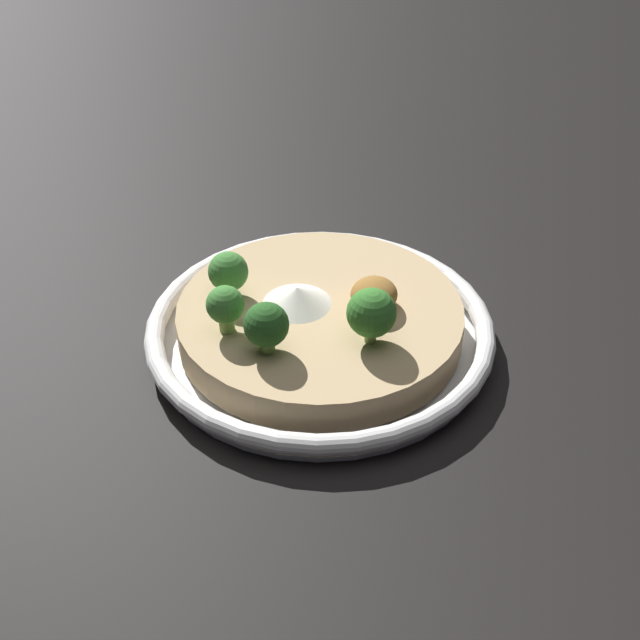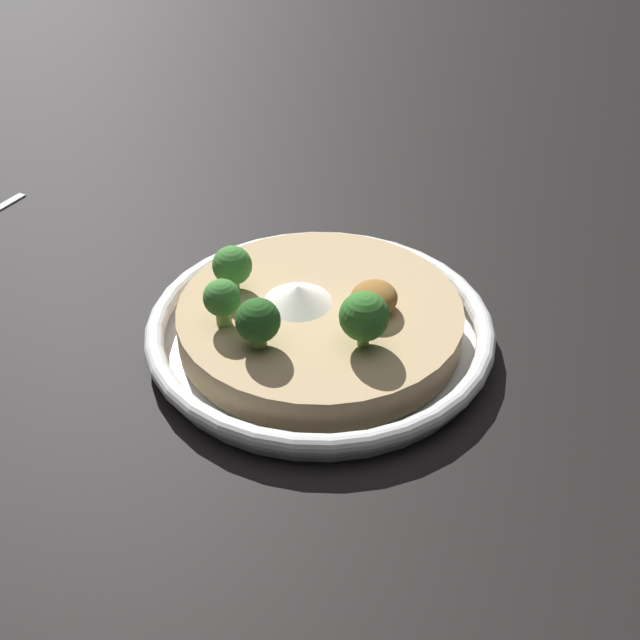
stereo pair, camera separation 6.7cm
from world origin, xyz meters
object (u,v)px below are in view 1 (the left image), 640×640
at_px(broccoli_front, 227,274).
at_px(risotto_bowl, 320,326).
at_px(broccoli_back, 371,313).
at_px(broccoli_right, 266,326).
at_px(broccoli_front_right, 225,306).

bearing_deg(broccoli_front, risotto_bowl, 92.02).
xyz_separation_m(broccoli_back, broccoli_front, (-0.04, -0.13, -0.00)).
bearing_deg(broccoli_back, risotto_bowl, -127.29).
bearing_deg(risotto_bowl, broccoli_right, -23.05).
bearing_deg(risotto_bowl, broccoli_front, -87.98).
bearing_deg(broccoli_front_right, broccoli_back, 95.28).
xyz_separation_m(risotto_bowl, broccoli_front_right, (0.05, -0.07, 0.05)).
distance_m(broccoli_back, broccoli_front_right, 0.12).
height_order(broccoli_back, broccoli_right, broccoli_back).
bearing_deg(broccoli_right, broccoli_front_right, -114.85).
height_order(broccoli_right, broccoli_front_right, broccoli_right).
xyz_separation_m(broccoli_right, broccoli_front, (-0.06, -0.05, -0.00)).
bearing_deg(broccoli_back, broccoli_front_right, -84.72).
height_order(broccoli_back, broccoli_front_right, broccoli_back).
distance_m(broccoli_right, broccoli_front_right, 0.04).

